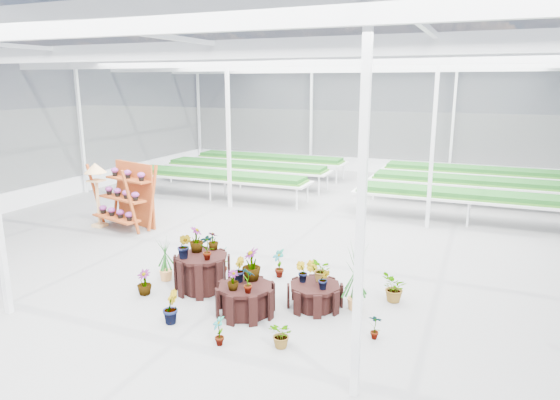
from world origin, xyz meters
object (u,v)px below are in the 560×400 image
at_px(plinth_mid, 246,300).
at_px(plinth_tall, 202,273).
at_px(shelf_rack, 124,196).
at_px(bird_table, 97,195).
at_px(plinth_low, 315,296).

bearing_deg(plinth_mid, plinth_tall, 153.43).
xyz_separation_m(shelf_rack, bird_table, (-0.74, -0.16, 0.01)).
distance_m(shelf_rack, bird_table, 0.76).
relative_size(shelf_rack, bird_table, 0.99).
height_order(plinth_mid, shelf_rack, shelf_rack).
distance_m(plinth_low, bird_table, 7.48).
relative_size(plinth_mid, shelf_rack, 0.56).
height_order(plinth_tall, plinth_low, plinth_tall).
height_order(plinth_tall, shelf_rack, shelf_rack).
bearing_deg(plinth_mid, plinth_low, 34.99).
xyz_separation_m(plinth_mid, plinth_low, (1.00, 0.70, -0.05)).
distance_m(plinth_low, shelf_rack, 6.85).
height_order(plinth_tall, plinth_mid, plinth_tall).
distance_m(plinth_mid, shelf_rack, 6.30).
bearing_deg(plinth_tall, bird_table, 151.38).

